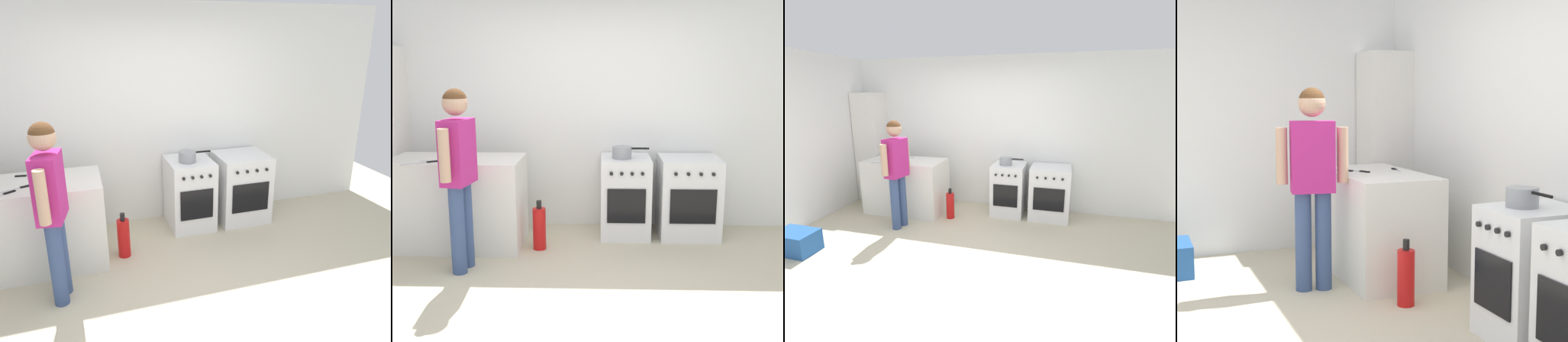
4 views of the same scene
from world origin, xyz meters
TOP-DOWN VIEW (x-y plane):
  - ground_plane at (0.00, 0.00)m, footprint 8.00×8.00m
  - back_wall at (0.00, 1.95)m, footprint 6.00×0.10m
  - counter_unit at (-1.35, 1.20)m, footprint 1.30×0.70m
  - oven_left at (0.35, 1.58)m, footprint 0.52×0.62m
  - oven_right at (1.03, 1.58)m, footprint 0.62×0.62m
  - pot at (0.31, 1.51)m, footprint 0.38×0.20m
  - knife_carving at (-1.47, 1.07)m, footprint 0.32×0.15m
  - knife_utility at (-1.40, 1.41)m, footprint 0.25×0.07m
  - person at (-1.14, 0.57)m, footprint 0.25×0.56m
  - fire_extinguisher at (-0.52, 1.10)m, footprint 0.13×0.13m

SIDE VIEW (x-z plane):
  - ground_plane at x=0.00m, z-range 0.00..0.00m
  - fire_extinguisher at x=-0.52m, z-range -0.03..0.47m
  - oven_left at x=0.35m, z-range 0.00..0.85m
  - oven_right at x=1.03m, z-range 0.00..0.85m
  - counter_unit at x=-1.35m, z-range 0.00..0.90m
  - knife_carving at x=-1.47m, z-range 0.90..0.91m
  - knife_utility at x=-1.40m, z-range 0.90..0.91m
  - pot at x=0.31m, z-range 0.85..0.98m
  - person at x=-1.14m, z-range 0.15..1.77m
  - back_wall at x=0.00m, z-range 0.00..2.60m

